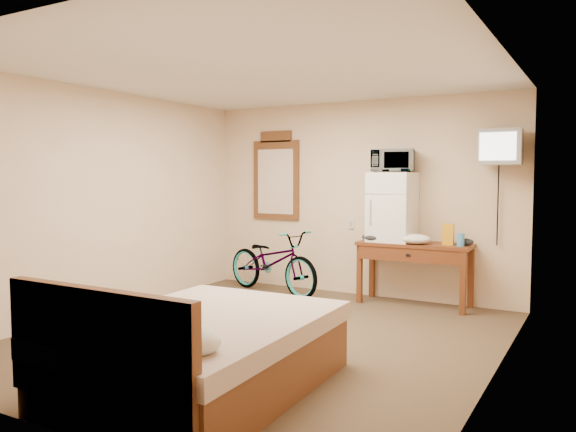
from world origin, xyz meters
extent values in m
plane|color=#4B3825|center=(0.00, 0.00, 0.00)|extent=(4.60, 4.60, 0.00)
plane|color=silver|center=(0.00, 0.00, 2.50)|extent=(4.60, 4.60, 0.00)
cube|color=beige|center=(0.00, 2.30, 1.25)|extent=(4.20, 0.04, 2.50)
cube|color=beige|center=(0.00, -2.30, 1.25)|extent=(4.20, 0.04, 2.50)
cube|color=beige|center=(-2.10, 0.00, 1.25)|extent=(0.04, 4.60, 2.50)
cube|color=beige|center=(2.10, 0.00, 1.25)|extent=(0.04, 4.60, 2.50)
cube|color=beige|center=(-0.08, 2.29, 0.92)|extent=(0.08, 0.01, 0.13)
cube|color=#612715|center=(0.85, 2.04, 0.73)|extent=(1.34, 0.54, 0.04)
cube|color=#612715|center=(0.23, 1.83, 0.35)|extent=(0.06, 0.06, 0.71)
cube|color=#612715|center=(1.46, 1.83, 0.35)|extent=(0.06, 0.06, 0.71)
cube|color=#612715|center=(0.23, 2.25, 0.35)|extent=(0.06, 0.06, 0.71)
cube|color=#612715|center=(1.46, 2.25, 0.35)|extent=(0.06, 0.06, 0.71)
cube|color=#612715|center=(0.85, 1.81, 0.63)|extent=(1.21, 0.07, 0.16)
cube|color=black|center=(0.85, 1.80, 0.63)|extent=(0.05, 0.02, 0.03)
cube|color=white|center=(0.56, 2.05, 1.17)|extent=(0.51, 0.49, 0.83)
cube|color=#979692|center=(0.56, 1.80, 1.33)|extent=(0.51, 0.01, 0.00)
cylinder|color=#979692|center=(0.38, 1.80, 1.12)|extent=(0.02, 0.02, 0.30)
imported|color=white|center=(0.56, 2.05, 1.72)|extent=(0.57, 0.45, 0.28)
cube|color=orange|center=(1.25, 2.01, 0.87)|extent=(0.13, 0.08, 0.25)
cylinder|color=#4090DA|center=(1.39, 1.97, 0.82)|extent=(0.08, 0.08, 0.15)
ellipsoid|color=white|center=(0.88, 1.92, 0.81)|extent=(0.38, 0.29, 0.12)
ellipsoid|color=black|center=(0.38, 1.90, 0.80)|extent=(0.28, 0.21, 0.11)
ellipsoid|color=black|center=(1.43, 2.08, 0.79)|extent=(0.18, 0.15, 0.08)
cube|color=black|center=(1.79, 2.28, 1.76)|extent=(0.14, 0.02, 0.14)
cylinder|color=black|center=(1.79, 2.24, 1.76)|extent=(0.05, 0.30, 0.05)
cube|color=#979692|center=(1.79, 2.02, 1.85)|extent=(0.46, 0.39, 0.39)
cube|color=white|center=(1.79, 1.83, 1.85)|extent=(0.37, 0.03, 0.29)
cube|color=black|center=(1.79, 2.21, 1.85)|extent=(0.28, 0.03, 0.24)
cube|color=brown|center=(-1.21, 2.27, 1.49)|extent=(0.72, 0.04, 1.09)
cube|color=brown|center=(-1.21, 2.27, 2.09)|extent=(0.48, 0.04, 0.15)
cube|color=white|center=(-1.21, 2.25, 1.46)|extent=(0.57, 0.01, 0.90)
imported|color=black|center=(-0.98, 1.80, 0.42)|extent=(1.69, 0.97, 0.84)
cube|color=brown|center=(0.31, -1.30, 0.20)|extent=(1.51, 1.98, 0.40)
cube|color=beige|center=(0.31, -1.30, 0.45)|extent=(1.56, 2.03, 0.14)
cube|color=brown|center=(0.31, -2.26, 0.55)|extent=(1.46, 0.08, 0.70)
ellipsoid|color=beige|center=(-0.03, -1.95, 0.58)|extent=(0.57, 0.35, 0.20)
ellipsoid|color=beige|center=(0.65, -1.95, 0.58)|extent=(0.57, 0.35, 0.20)
camera|label=1|loc=(2.82, -4.45, 1.53)|focal=35.00mm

